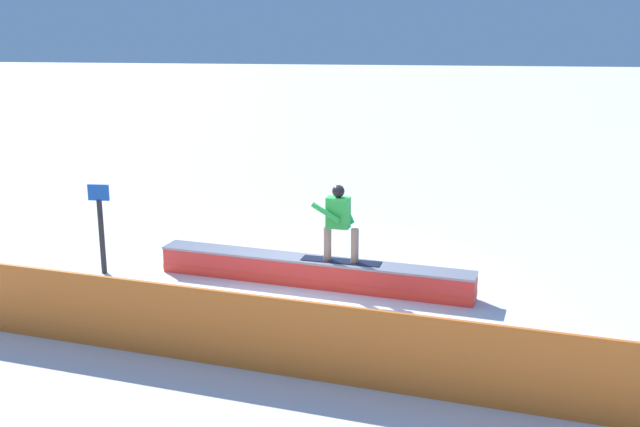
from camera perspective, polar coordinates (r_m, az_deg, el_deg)
name	(u,v)px	position (r m, az deg, el deg)	size (l,w,h in m)	color
ground_plane	(313,285)	(13.81, -0.56, -5.36)	(120.00, 120.00, 0.00)	white
grind_box	(313,273)	(13.73, -0.56, -4.47)	(5.81, 1.69, 0.50)	red
snowboarder	(339,221)	(13.28, 1.42, -0.54)	(1.46, 0.53, 1.39)	black
safety_fence	(279,337)	(10.36, -3.10, -9.20)	(12.03, 0.06, 1.11)	orange
trail_marker	(101,226)	(14.72, -16.10, -0.90)	(0.40, 0.10, 1.71)	#262628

